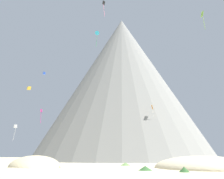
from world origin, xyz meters
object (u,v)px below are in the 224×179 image
object	(u,v)px
bush_scatter_east	(145,168)
kite_orange_mid	(152,108)
rock_massif	(126,91)
kite_black_high	(104,5)
bush_near_left	(57,166)
bush_far_right	(125,164)
kite_indigo_low	(64,125)
kite_magenta_low	(41,113)
kite_gold_mid	(29,88)
kite_lime_high	(203,16)
kite_cyan_high	(97,33)
kite_blue_high	(44,73)
kite_white_low	(15,127)
bush_far_left	(184,169)

from	to	relation	value
bush_scatter_east	kite_orange_mid	xyz separation A→B (m)	(11.95, 37.25, 15.61)
rock_massif	kite_black_high	size ratio (longest dim) A/B	22.48
bush_near_left	bush_far_right	distance (m)	14.54
bush_scatter_east	rock_massif	world-z (taller)	rock_massif
bush_scatter_east	kite_indigo_low	distance (m)	56.82
bush_far_right	kite_magenta_low	xyz separation A→B (m)	(-18.32, 6.78, 10.97)
kite_indigo_low	kite_magenta_low	size ratio (longest dim) A/B	0.80
bush_near_left	kite_gold_mid	xyz separation A→B (m)	(-13.32, 32.54, 21.73)
kite_gold_mid	kite_lime_high	world-z (taller)	kite_lime_high
kite_gold_mid	kite_orange_mid	bearing A→B (deg)	-123.37
kite_cyan_high	kite_blue_high	bearing A→B (deg)	-35.10
kite_white_low	kite_indigo_low	bearing A→B (deg)	-175.35
kite_black_high	bush_far_left	bearing A→B (deg)	-55.03
bush_near_left	kite_orange_mid	size ratio (longest dim) A/B	0.34
rock_massif	bush_far_left	bearing A→B (deg)	-94.10
kite_cyan_high	kite_gold_mid	distance (m)	28.20
kite_cyan_high	kite_white_low	xyz separation A→B (m)	(-24.18, 4.02, -30.70)
kite_black_high	kite_lime_high	size ratio (longest dim) A/B	0.67
bush_far_left	bush_far_right	distance (m)	19.99
bush_far_left	kite_gold_mid	world-z (taller)	kite_gold_mid
bush_far_right	kite_lime_high	bearing A→B (deg)	10.94
kite_gold_mid	kite_magenta_low	bearing A→B (deg)	174.50
bush_far_right	kite_orange_mid	bearing A→B (deg)	60.64
kite_white_low	kite_gold_mid	bearing A→B (deg)	115.83
kite_cyan_high	kite_blue_high	size ratio (longest dim) A/B	5.38
kite_lime_high	kite_magenta_low	world-z (taller)	kite_lime_high
bush_scatter_east	kite_indigo_low	bearing A→B (deg)	106.47
kite_magenta_low	kite_blue_high	size ratio (longest dim) A/B	3.02
kite_black_high	kite_lime_high	world-z (taller)	kite_lime_high
rock_massif	kite_lime_high	distance (m)	49.80
bush_far_left	kite_blue_high	xyz separation A→B (m)	(-26.82, 50.93, 28.85)
kite_indigo_low	kite_gold_mid	bearing A→B (deg)	-81.77
bush_near_left	bush_far_right	size ratio (longest dim) A/B	0.58
kite_indigo_low	kite_cyan_high	distance (m)	33.79
kite_black_high	kite_white_low	bearing A→B (deg)	135.25
bush_far_left	kite_lime_high	distance (m)	47.76
kite_magenta_low	kite_lime_high	bearing A→B (deg)	-97.02
kite_orange_mid	kite_gold_mid	xyz separation A→B (m)	(-37.89, 3.72, 6.11)
rock_massif	kite_gold_mid	xyz separation A→B (m)	(-35.03, -26.43, -6.89)
bush_far_left	kite_white_low	xyz separation A→B (m)	(-33.41, 46.92, 10.06)
kite_white_low	bush_far_right	bearing A→B (deg)	105.19
kite_cyan_high	kite_orange_mid	bearing A→B (deg)	163.11
kite_indigo_low	kite_black_high	bearing A→B (deg)	-27.22
bush_scatter_east	bush_far_left	xyz separation A→B (m)	(3.98, -3.74, 0.02)
bush_scatter_east	bush_far_left	distance (m)	5.46
bush_far_right	kite_lime_high	world-z (taller)	kite_lime_high
kite_gold_mid	kite_magenta_low	xyz separation A→B (m)	(7.52, -18.37, -10.77)
kite_black_high	kite_white_low	xyz separation A→B (m)	(-24.46, 30.44, -23.51)
kite_cyan_high	kite_blue_high	world-z (taller)	kite_cyan_high
bush_near_left	kite_orange_mid	world-z (taller)	kite_orange_mid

